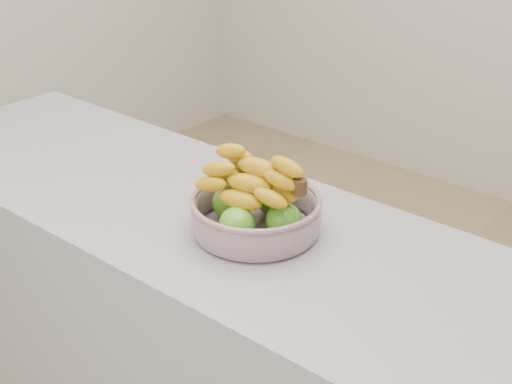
# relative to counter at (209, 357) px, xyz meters

# --- Properties ---
(counter) EXTENTS (2.00, 0.60, 0.90)m
(counter) POSITION_rel_counter_xyz_m (0.00, 0.00, 0.00)
(counter) COLOR #9F9FA7
(counter) RESTS_ON ground
(fruit_bowl) EXTENTS (0.29, 0.29, 0.18)m
(fruit_bowl) POSITION_rel_counter_xyz_m (0.16, -0.00, 0.51)
(fruit_bowl) COLOR #99A8B8
(fruit_bowl) RESTS_ON counter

